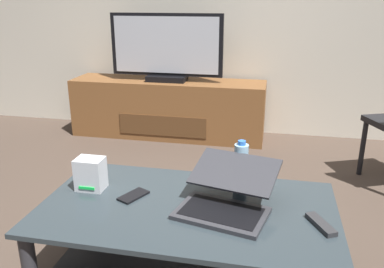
# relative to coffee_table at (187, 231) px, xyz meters

# --- Properties ---
(ground_plane) EXTENTS (7.68, 7.68, 0.00)m
(ground_plane) POSITION_rel_coffee_table_xyz_m (-0.14, 0.20, -0.28)
(ground_plane) COLOR #4C3D33
(coffee_table) EXTENTS (1.26, 0.70, 0.41)m
(coffee_table) POSITION_rel_coffee_table_xyz_m (0.00, 0.00, 0.00)
(coffee_table) COLOR #2D383D
(coffee_table) RESTS_ON ground
(media_cabinet) EXTENTS (1.78, 0.43, 0.53)m
(media_cabinet) POSITION_rel_coffee_table_xyz_m (-0.63, 2.02, -0.02)
(media_cabinet) COLOR brown
(media_cabinet) RESTS_ON ground
(television) EXTENTS (1.01, 0.20, 0.59)m
(television) POSITION_rel_coffee_table_xyz_m (-0.63, 1.99, 0.53)
(television) COLOR black
(television) RESTS_ON media_cabinet
(laptop) EXTENTS (0.44, 0.46, 0.17)m
(laptop) POSITION_rel_coffee_table_xyz_m (0.17, 0.01, 0.18)
(laptop) COLOR #333338
(laptop) RESTS_ON coffee_table
(router_box) EXTENTS (0.13, 0.10, 0.15)m
(router_box) POSITION_rel_coffee_table_xyz_m (-0.47, 0.07, 0.20)
(router_box) COLOR silver
(router_box) RESTS_ON coffee_table
(water_bottle_near) EXTENTS (0.07, 0.07, 0.22)m
(water_bottle_near) POSITION_rel_coffee_table_xyz_m (0.20, 0.25, 0.23)
(water_bottle_near) COLOR #99C6E5
(water_bottle_near) RESTS_ON coffee_table
(cell_phone) EXTENTS (0.12, 0.16, 0.01)m
(cell_phone) POSITION_rel_coffee_table_xyz_m (-0.25, 0.03, 0.13)
(cell_phone) COLOR black
(cell_phone) RESTS_ON coffee_table
(tv_remote) EXTENTS (0.11, 0.16, 0.02)m
(tv_remote) POSITION_rel_coffee_table_xyz_m (0.54, -0.05, 0.13)
(tv_remote) COLOR #2D2D30
(tv_remote) RESTS_ON coffee_table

